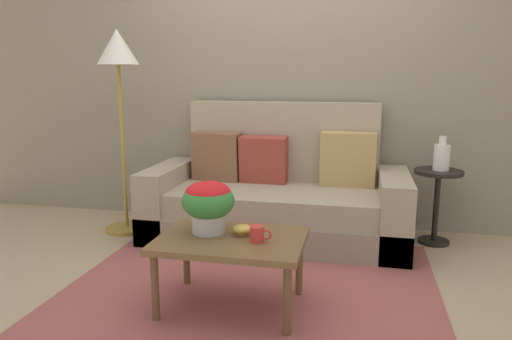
% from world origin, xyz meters
% --- Properties ---
extents(ground_plane, '(14.00, 14.00, 0.00)m').
position_xyz_m(ground_plane, '(0.00, 0.00, 0.00)').
color(ground_plane, tan).
extents(wall_back, '(6.40, 0.12, 2.83)m').
position_xyz_m(wall_back, '(0.00, 1.36, 1.41)').
color(wall_back, gray).
rests_on(wall_back, ground).
extents(area_rug, '(2.29, 1.90, 0.01)m').
position_xyz_m(area_rug, '(0.00, -0.10, 0.01)').
color(area_rug, '#994C47').
rests_on(area_rug, ground).
extents(couch, '(2.07, 0.89, 1.09)m').
position_xyz_m(couch, '(-0.02, 0.89, 0.33)').
color(couch, gray).
rests_on(couch, ground).
extents(coffee_table, '(0.82, 0.58, 0.42)m').
position_xyz_m(coffee_table, '(-0.06, -0.41, 0.38)').
color(coffee_table, brown).
rests_on(coffee_table, ground).
extents(side_table, '(0.37, 0.37, 0.59)m').
position_xyz_m(side_table, '(1.23, 1.00, 0.41)').
color(side_table, black).
rests_on(side_table, ground).
extents(floor_lamp, '(0.36, 0.36, 1.68)m').
position_xyz_m(floor_lamp, '(-1.32, 0.76, 1.36)').
color(floor_lamp, olive).
rests_on(floor_lamp, ground).
extents(potted_plant, '(0.30, 0.30, 0.30)m').
position_xyz_m(potted_plant, '(-0.21, -0.34, 0.61)').
color(potted_plant, '#B7B2A8').
rests_on(potted_plant, coffee_table).
extents(coffee_mug, '(0.12, 0.08, 0.09)m').
position_xyz_m(coffee_mug, '(0.10, -0.44, 0.47)').
color(coffee_mug, red).
rests_on(coffee_mug, coffee_table).
extents(snack_bowl, '(0.11, 0.11, 0.06)m').
position_xyz_m(snack_bowl, '(-0.01, -0.34, 0.46)').
color(snack_bowl, gold).
rests_on(snack_bowl, coffee_table).
extents(table_vase, '(0.12, 0.12, 0.27)m').
position_xyz_m(table_vase, '(1.25, 1.00, 0.70)').
color(table_vase, silver).
rests_on(table_vase, side_table).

